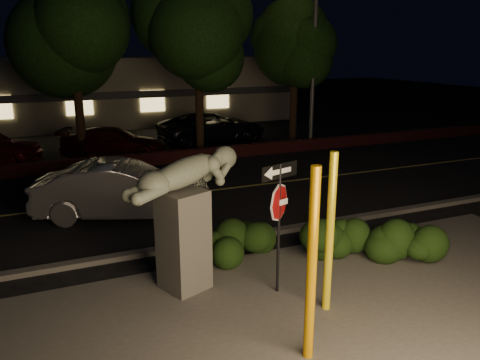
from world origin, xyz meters
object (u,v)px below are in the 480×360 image
at_px(signpost, 279,203).
at_px(sculpture, 184,208).
at_px(silver_sedan, 123,190).
at_px(yellow_pole_left, 312,267).
at_px(parked_car_dark, 212,127).
at_px(yellow_pole_right, 330,234).
at_px(parked_car_darkred, 113,142).
at_px(streetlight, 311,26).

distance_m(signpost, sculpture, 1.78).
xyz_separation_m(sculpture, silver_sedan, (-0.45, 4.51, -0.88)).
distance_m(yellow_pole_left, signpost, 2.02).
xyz_separation_m(yellow_pole_left, signpost, (0.48, 1.94, 0.31)).
bearing_deg(parked_car_dark, yellow_pole_right, 163.84).
height_order(yellow_pole_right, parked_car_darkred, yellow_pole_right).
relative_size(signpost, silver_sedan, 0.54).
bearing_deg(streetlight, signpost, -99.56).
relative_size(signpost, sculpture, 0.95).
relative_size(yellow_pole_right, parked_car_dark, 0.55).
relative_size(yellow_pole_right, sculpture, 1.09).
height_order(yellow_pole_left, yellow_pole_right, yellow_pole_left).
bearing_deg(streetlight, yellow_pole_right, -95.83).
bearing_deg(yellow_pole_left, parked_car_dark, 75.22).
height_order(yellow_pole_right, streetlight, streetlight).
bearing_deg(yellow_pole_right, silver_sedan, 111.94).
bearing_deg(parked_car_dark, parked_car_darkred, 102.35).
relative_size(yellow_pole_left, silver_sedan, 0.64).
height_order(yellow_pole_left, signpost, yellow_pole_left).
distance_m(sculpture, parked_car_dark, 14.72).
distance_m(silver_sedan, parked_car_dark, 10.86).
xyz_separation_m(sculpture, streetlight, (8.97, 10.60, 3.81)).
bearing_deg(yellow_pole_left, yellow_pole_right, 46.36).
bearing_deg(parked_car_darkred, yellow_pole_left, -157.44).
height_order(sculpture, silver_sedan, sculpture).
xyz_separation_m(yellow_pole_right, sculpture, (-2.07, 1.75, 0.20)).
height_order(yellow_pole_right, sculpture, yellow_pole_right).
distance_m(signpost, parked_car_darkred, 13.16).
xyz_separation_m(signpost, silver_sedan, (-1.99, 5.37, -1.04)).
bearing_deg(yellow_pole_right, sculpture, 139.82).
relative_size(signpost, parked_car_darkred, 0.58).
height_order(streetlight, parked_car_darkred, streetlight).
distance_m(yellow_pole_left, sculpture, 3.00).
relative_size(yellow_pole_left, yellow_pole_right, 1.04).
relative_size(silver_sedan, parked_car_darkred, 1.07).
bearing_deg(parked_car_darkred, parked_car_dark, -53.69).
relative_size(yellow_pole_left, parked_car_dark, 0.56).
relative_size(sculpture, silver_sedan, 0.57).
height_order(parked_car_darkred, parked_car_dark, parked_car_dark).
height_order(signpost, streetlight, streetlight).
bearing_deg(parked_car_dark, silver_sedan, 143.45).
distance_m(signpost, silver_sedan, 5.82).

